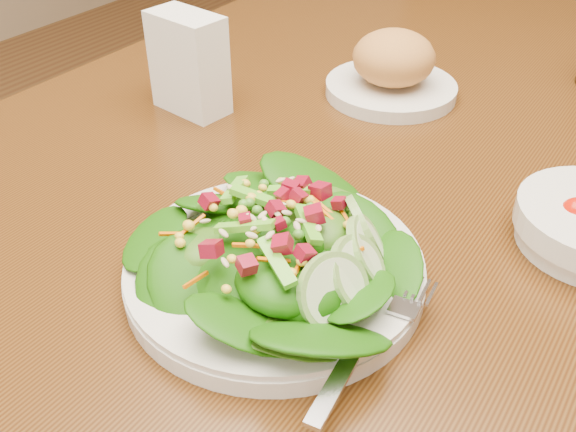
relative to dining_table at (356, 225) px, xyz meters
The scene contains 5 objects.
dining_table is the anchor object (origin of this frame).
chair_far 1.04m from the dining_table, 97.35° to the left, with size 0.49×0.50×1.01m.
salad_plate 0.27m from the dining_table, 77.76° to the right, with size 0.26×0.25×0.07m.
bread_plate 0.21m from the dining_table, 105.29° to the left, with size 0.17×0.17×0.09m.
napkin_holder 0.28m from the dining_table, behind, with size 0.10×0.06×0.12m.
Camera 1 is at (0.28, -0.56, 1.11)m, focal length 40.00 mm.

